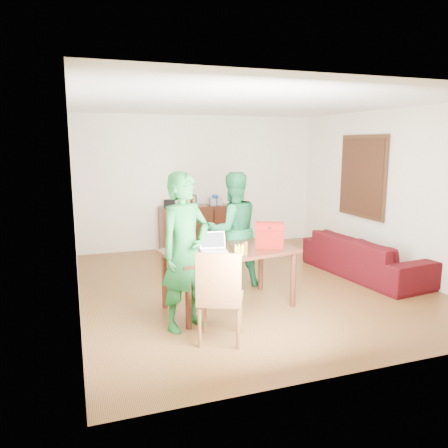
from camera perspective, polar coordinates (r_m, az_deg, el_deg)
name	(u,v)px	position (r m, az deg, el deg)	size (l,w,h in m)	color
room	(249,199)	(6.62, 3.26, 3.24)	(5.20, 5.70, 2.90)	#492612
table	(229,257)	(5.70, 0.66, -4.33)	(1.80, 1.19, 0.78)	black
chair	(220,315)	(4.85, -0.47, -11.77)	(0.62, 0.61, 1.04)	brown
person_near	(185,252)	(5.03, -5.10, -3.63)	(0.67, 0.44, 1.83)	#125420
person_far	(233,230)	(6.52, 1.17, -0.79)	(0.84, 0.66, 1.73)	#166335
laptop	(214,248)	(5.55, -1.30, -3.21)	(0.37, 0.29, 0.24)	white
bananas	(239,255)	(5.29, 2.00, -4.04)	(0.17, 0.11, 0.06)	gold
bottle	(245,247)	(5.39, 2.79, -3.07)	(0.06, 0.06, 0.19)	#503412
red_bag	(269,237)	(5.81, 5.95, -1.73)	(0.37, 0.21, 0.27)	maroon
sofa	(365,256)	(7.51, 17.90, -4.02)	(2.23, 0.87, 0.65)	#36070C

